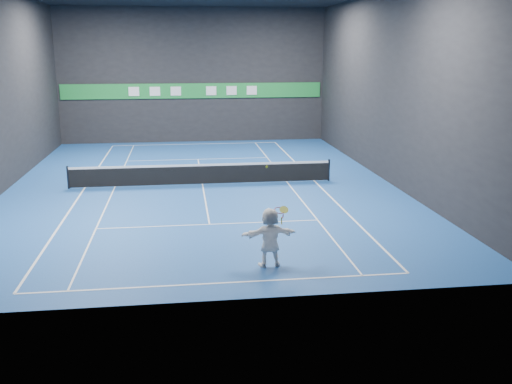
{
  "coord_description": "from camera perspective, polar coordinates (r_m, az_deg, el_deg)",
  "views": [
    {
      "loc": [
        -0.94,
        -26.65,
        6.37
      ],
      "look_at": [
        1.58,
        -7.64,
        1.5
      ],
      "focal_mm": 40.0,
      "sensor_mm": 36.0,
      "label": 1
    }
  ],
  "objects": [
    {
      "name": "ground",
      "position": [
        27.42,
        -5.38,
        0.75
      ],
      "size": [
        26.0,
        26.0,
        0.0
      ],
      "primitive_type": "plane",
      "color": "#1B4A94",
      "rests_on": "ground"
    },
    {
      "name": "wall_back",
      "position": [
        39.7,
        -6.31,
        11.47
      ],
      "size": [
        18.0,
        0.1,
        9.0
      ],
      "primitive_type": "cube",
      "color": "black",
      "rests_on": "ground"
    },
    {
      "name": "wall_front",
      "position": [
        13.81,
        -3.6,
        6.43
      ],
      "size": [
        18.0,
        0.1,
        9.0
      ],
      "primitive_type": "cube",
      "color": "black",
      "rests_on": "ground"
    },
    {
      "name": "wall_right",
      "position": [
        28.5,
        13.09,
        10.13
      ],
      "size": [
        0.1,
        26.0,
        9.0
      ],
      "primitive_type": "cube",
      "color": "black",
      "rests_on": "ground"
    },
    {
      "name": "baseline_near",
      "position": [
        16.1,
        -3.63,
        -9.08
      ],
      "size": [
        10.98,
        0.08,
        0.01
      ],
      "primitive_type": "cube",
      "color": "white",
      "rests_on": "ground"
    },
    {
      "name": "baseline_far",
      "position": [
        39.07,
        -6.09,
        4.8
      ],
      "size": [
        10.98,
        0.08,
        0.01
      ],
      "primitive_type": "cube",
      "color": "white",
      "rests_on": "ground"
    },
    {
      "name": "sideline_doubles_left",
      "position": [
        27.78,
        -16.76,
        0.38
      ],
      "size": [
        0.08,
        23.78,
        0.01
      ],
      "primitive_type": "cube",
      "color": "white",
      "rests_on": "ground"
    },
    {
      "name": "sideline_doubles_right",
      "position": [
        28.14,
        5.86,
        1.1
      ],
      "size": [
        0.08,
        23.78,
        0.01
      ],
      "primitive_type": "cube",
      "color": "white",
      "rests_on": "ground"
    },
    {
      "name": "sideline_singles_left",
      "position": [
        27.58,
        -13.94,
        0.48
      ],
      "size": [
        0.06,
        23.78,
        0.01
      ],
      "primitive_type": "cube",
      "color": "white",
      "rests_on": "ground"
    },
    {
      "name": "sideline_singles_right",
      "position": [
        27.86,
        3.1,
        1.02
      ],
      "size": [
        0.06,
        23.78,
        0.01
      ],
      "primitive_type": "cube",
      "color": "white",
      "rests_on": "ground"
    },
    {
      "name": "service_line_near",
      "position": [
        21.25,
        -4.67,
        -3.24
      ],
      "size": [
        8.23,
        0.06,
        0.01
      ],
      "primitive_type": "cube",
      "color": "white",
      "rests_on": "ground"
    },
    {
      "name": "service_line_far",
      "position": [
        33.67,
        -5.82,
        3.28
      ],
      "size": [
        8.23,
        0.06,
        0.01
      ],
      "primitive_type": "cube",
      "color": "white",
      "rests_on": "ground"
    },
    {
      "name": "center_service_line",
      "position": [
        27.42,
        -5.38,
        0.76
      ],
      "size": [
        0.06,
        12.8,
        0.01
      ],
      "primitive_type": "cube",
      "color": "white",
      "rests_on": "ground"
    },
    {
      "name": "player",
      "position": [
        16.98,
        1.39,
        -4.54
      ],
      "size": [
        1.71,
        0.67,
        1.8
      ],
      "primitive_type": "imported",
      "rotation": [
        0.0,
        0.0,
        3.23
      ],
      "color": "white",
      "rests_on": "ground"
    },
    {
      "name": "tennis_ball",
      "position": [
        16.65,
        1.08,
        2.53
      ],
      "size": [
        0.07,
        0.07,
        0.07
      ],
      "primitive_type": "sphere",
      "color": "#B7D723",
      "rests_on": "player"
    },
    {
      "name": "tennis_net",
      "position": [
        27.3,
        -5.4,
        1.85
      ],
      "size": [
        12.5,
        0.1,
        1.07
      ],
      "color": "black",
      "rests_on": "ground"
    },
    {
      "name": "sponsor_banner",
      "position": [
        39.7,
        -6.26,
        10.02
      ],
      "size": [
        17.64,
        0.11,
        1.0
      ],
      "color": "#1E8D38",
      "rests_on": "wall_back"
    },
    {
      "name": "tennis_racket",
      "position": [
        16.85,
        2.44,
        -2.0
      ],
      "size": [
        0.54,
        0.4,
        0.58
      ],
      "color": "#AE1812",
      "rests_on": "player"
    }
  ]
}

